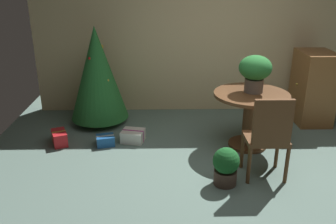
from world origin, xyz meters
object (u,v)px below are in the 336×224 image
Objects in this scene: gift_box_red at (59,138)px; gift_box_cream at (133,136)px; gift_box_blue at (105,140)px; flower_vase at (255,70)px; wooden_cabinet at (313,87)px; wooden_chair_near at (268,134)px; round_dining_table at (250,110)px; holiday_tree at (97,73)px; potted_plant at (226,166)px.

gift_box_cream is at bearing 3.58° from gift_box_red.
flower_vase is at bearing -0.17° from gift_box_blue.
gift_box_blue is 3.30m from wooden_cabinet.
gift_box_cream is (-1.59, 1.02, -0.48)m from wooden_chair_near.
wooden_cabinet reaches higher than gift_box_cream.
flower_vase reaches higher than gift_box_red.
round_dining_table is at bearing -1.70° from gift_box_blue.
holiday_tree is at bearing 179.94° from wooden_cabinet.
holiday_tree reaches higher than flower_vase.
gift_box_red is (-0.45, -0.77, -0.72)m from holiday_tree.
flower_vase is 1.38× the size of gift_box_cream.
wooden_cabinet is at bearing 35.30° from flower_vase.
gift_box_red is 0.32× the size of wooden_cabinet.
flower_vase is 2.81m from gift_box_red.
potted_plant is at bearing -26.35° from gift_box_red.
flower_vase is at bearing 59.23° from round_dining_table.
potted_plant is (1.68, -1.83, -0.58)m from holiday_tree.
gift_box_blue is at bearing 179.83° from flower_vase.
potted_plant is (2.14, -1.06, 0.14)m from gift_box_red.
wooden_chair_near is at bearing -24.70° from gift_box_blue.
wooden_cabinet is at bearing 55.29° from wooden_chair_near.
wooden_cabinet is 2.49m from potted_plant.
round_dining_table is at bearing -2.32° from gift_box_red.
holiday_tree reaches higher than potted_plant.
potted_plant is (-1.67, -1.83, -0.33)m from wooden_cabinet.
flower_vase is 1.11× the size of potted_plant.
potted_plant reaches higher than gift_box_red.
wooden_cabinet is (2.78, 0.70, 0.48)m from gift_box_cream.
wooden_cabinet is at bearing 14.21° from gift_box_cream.
holiday_tree is 1.16m from gift_box_cream.
flower_vase is 0.43× the size of wooden_cabinet.
flower_vase is at bearing 88.02° from wooden_chair_near.
holiday_tree is (-2.16, 1.72, 0.25)m from wooden_chair_near.
wooden_chair_near is 0.89× the size of wooden_cabinet.
holiday_tree reaches higher than gift_box_blue.
flower_vase reaches higher than gift_box_cream.
round_dining_table is 2.65m from gift_box_red.
gift_box_red reaches higher than gift_box_cream.
gift_box_red is (-2.64, 0.05, -0.96)m from flower_vase.
round_dining_table is 0.65× the size of holiday_tree.
gift_box_blue is at bearing -163.46° from gift_box_cream.
wooden_chair_near is at bearing -32.55° from gift_box_cream.
flower_vase reaches higher than potted_plant.
potted_plant reaches higher than gift_box_blue.
wooden_chair_near is 2.78× the size of gift_box_red.
gift_box_cream is 1.02m from gift_box_red.
round_dining_table reaches higher than gift_box_red.
potted_plant is (-0.50, -1.00, -0.83)m from flower_vase.
wooden_chair_near reaches higher than potted_plant.
holiday_tree reaches higher than wooden_cabinet.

